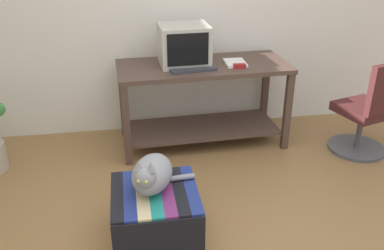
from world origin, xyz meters
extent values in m
cube|color=#4C382D|center=(-0.55, 1.29, 0.37)|extent=(0.06, 0.06, 0.74)
cube|color=#4C382D|center=(0.90, 1.34, 0.37)|extent=(0.06, 0.06, 0.74)
cube|color=#4C382D|center=(0.88, 1.91, 0.37)|extent=(0.06, 0.06, 0.74)
cube|color=#4C382D|center=(-0.57, 1.86, 0.37)|extent=(0.06, 0.06, 0.74)
cube|color=#4C382D|center=(0.17, 1.60, 0.15)|extent=(1.43, 0.61, 0.02)
cube|color=#4C382D|center=(0.17, 1.60, 0.76)|extent=(1.56, 0.71, 0.04)
cube|color=#BCB7A8|center=(0.00, 1.64, 0.79)|extent=(0.31, 0.27, 0.02)
cube|color=#BCB7A8|center=(0.00, 1.64, 0.95)|extent=(0.44, 0.39, 0.35)
cube|color=black|center=(0.01, 1.45, 0.96)|extent=(0.35, 0.03, 0.27)
cube|color=#333338|center=(0.05, 1.45, 0.79)|extent=(0.42, 0.20, 0.02)
cube|color=white|center=(0.45, 1.56, 0.79)|extent=(0.19, 0.25, 0.02)
cube|color=#7A664C|center=(-0.39, 0.28, 0.18)|extent=(0.53, 0.51, 0.36)
cube|color=black|center=(-0.39, 0.00, 0.21)|extent=(0.55, 0.01, 0.29)
cube|color=black|center=(-0.63, 0.28, 0.37)|extent=(0.08, 0.55, 0.02)
cube|color=navy|center=(-0.55, 0.28, 0.37)|extent=(0.08, 0.55, 0.02)
cube|color=beige|center=(-0.47, 0.28, 0.37)|extent=(0.08, 0.55, 0.02)
cube|color=#1E897A|center=(-0.39, 0.28, 0.37)|extent=(0.08, 0.55, 0.02)
cube|color=#7A2D6B|center=(-0.31, 0.28, 0.37)|extent=(0.08, 0.55, 0.02)
cube|color=black|center=(-0.23, 0.28, 0.37)|extent=(0.08, 0.55, 0.02)
cube|color=navy|center=(-0.15, 0.28, 0.37)|extent=(0.08, 0.55, 0.02)
ellipsoid|color=gray|center=(-0.40, 0.32, 0.48)|extent=(0.36, 0.44, 0.22)
sphere|color=gray|center=(-0.45, 0.19, 0.55)|extent=(0.14, 0.14, 0.14)
cylinder|color=gray|center=(-0.26, 0.38, 0.40)|extent=(0.30, 0.06, 0.04)
cone|color=gray|center=(-0.48, 0.20, 0.63)|extent=(0.05, 0.05, 0.06)
cone|color=gray|center=(-0.41, 0.18, 0.63)|extent=(0.05, 0.05, 0.06)
sphere|color=#C6D151|center=(-0.49, 0.14, 0.56)|extent=(0.02, 0.02, 0.02)
sphere|color=#C6D151|center=(-0.45, 0.13, 0.56)|extent=(0.02, 0.02, 0.02)
cylinder|color=#4C4C51|center=(1.57, 1.21, 0.01)|extent=(0.52, 0.52, 0.03)
cylinder|color=#4C4C51|center=(1.57, 1.21, 0.20)|extent=(0.05, 0.05, 0.34)
cube|color=#471E1E|center=(1.57, 1.21, 0.41)|extent=(0.52, 0.52, 0.08)
cube|color=#A31E1E|center=(0.46, 1.44, 0.80)|extent=(0.11, 0.05, 0.04)
camera|label=1|loc=(-0.51, -1.95, 1.93)|focal=39.24mm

